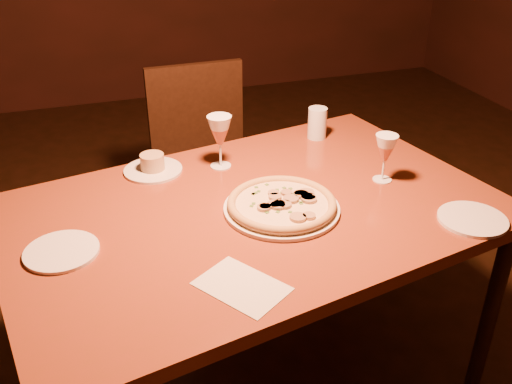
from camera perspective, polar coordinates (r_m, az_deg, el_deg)
name	(u,v)px	position (r m, az deg, el deg)	size (l,w,h in m)	color
dining_table	(253,227)	(1.83, -0.26, -3.48)	(1.68, 1.25, 0.82)	maroon
chair_far	(205,158)	(2.75, -5.10, 3.43)	(0.47, 0.47, 0.97)	black
pizza_plate	(282,205)	(1.77, 2.59, -1.27)	(0.36, 0.36, 0.04)	silver
ramekin_saucer	(153,166)	(2.03, -10.29, 2.58)	(0.20, 0.20, 0.07)	silver
wine_glass_far	(220,142)	(2.01, -3.62, 5.02)	(0.09, 0.09, 0.19)	#BA6A4D
wine_glass_right	(385,158)	(1.96, 12.73, 3.32)	(0.08, 0.08, 0.17)	#BA6A4D
water_tumbler	(317,123)	(2.27, 6.15, 6.87)	(0.07, 0.07, 0.12)	silver
side_plate_left	(62,251)	(1.67, -18.87, -5.65)	(0.21, 0.21, 0.01)	silver
side_plate_near	(472,219)	(1.84, 20.83, -2.56)	(0.21, 0.21, 0.01)	silver
menu_card	(242,286)	(1.47, -1.43, -9.39)	(0.15, 0.22, 0.00)	beige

